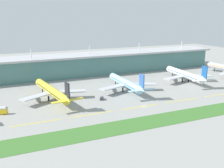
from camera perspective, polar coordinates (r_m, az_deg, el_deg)
The scene contains 13 objects.
ground_plane at distance 186.97m, azimuth 6.64°, elevation -4.55°, with size 600.00×600.00×0.00m, color gray.
terminal_building at distance 282.76m, azimuth -4.94°, elevation 4.13°, with size 288.00×34.00×29.53m.
airliner_near_middle at distance 202.28m, azimuth -12.23°, elevation -1.42°, with size 48.45×67.76×18.90m.
airliner_center at distance 220.39m, azimuth 2.85°, elevation 0.19°, with size 48.78×61.48×18.90m.
airliner_far_middle at distance 259.77m, azimuth 14.74°, elevation 1.90°, with size 48.54×64.47×18.90m.
taxiway_stripe_west at distance 163.99m, azimuth -15.38°, elevation -7.73°, with size 28.00×0.70×0.04m, color yellow.
taxiway_stripe_mid_west at distance 171.69m, azimuth -4.07°, elevation -6.22°, with size 28.00×0.70×0.04m, color yellow.
taxiway_stripe_centre at distance 185.40m, azimuth 5.87°, elevation -4.69°, with size 28.00×0.70×0.04m, color yellow.
taxiway_stripe_mid_east at distance 203.91m, azimuth 14.18°, elevation -3.29°, with size 28.00×0.70×0.04m, color yellow.
taxiway_stripe_east at distance 226.05m, azimuth 20.97°, elevation -2.09°, with size 28.00×0.70×0.04m, color yellow.
grass_verge at distance 167.23m, azimuth 11.09°, elevation -7.02°, with size 300.00×18.00×0.10m, color #3D702D.
pushback_tug at distance 199.28m, azimuth -2.10°, elevation -2.93°, with size 4.16×5.01×1.85m.
fuel_truck at distance 183.40m, azimuth -21.75°, elevation -5.14°, with size 7.65×5.13×4.95m.
Camera 1 is at (-91.99, -151.30, 60.03)m, focal length 44.53 mm.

